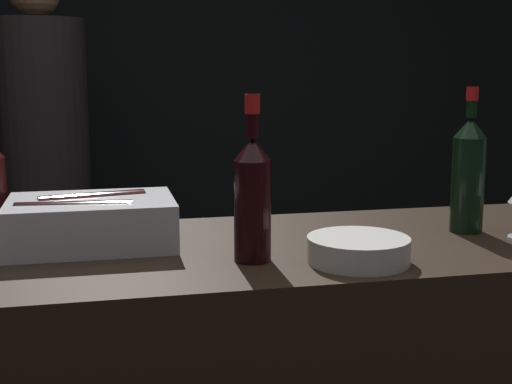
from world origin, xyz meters
The scene contains 6 objects.
wall_back_chalkboard centered at (0.00, 2.65, 1.40)m, with size 6.40×0.06×2.80m.
ice_bin_with_bottles centered at (-0.38, 0.41, 1.05)m, with size 0.38×0.27×0.12m.
bowl_white centered at (0.17, 0.14, 1.02)m, with size 0.22×0.22×0.05m.
red_wine_bottle_tall centered at (-0.04, 0.20, 1.13)m, with size 0.08×0.08×0.35m.
red_wine_bottle_burgundy centered at (0.54, 0.35, 1.14)m, with size 0.08×0.08×0.36m.
person_blond_tee centered at (-0.59, 1.89, 1.00)m, with size 0.39×0.39×1.80m.
Camera 1 is at (-0.36, -1.24, 1.40)m, focal length 50.00 mm.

